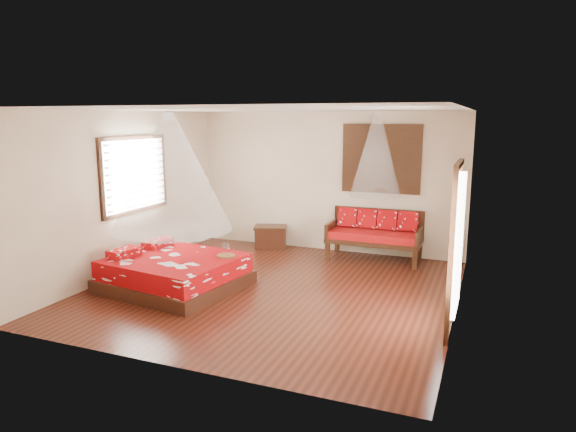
# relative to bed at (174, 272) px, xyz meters

# --- Properties ---
(room) EXTENTS (5.54, 5.54, 2.84)m
(room) POSITION_rel_bed_xyz_m (1.52, 0.48, 1.15)
(room) COLOR black
(room) RESTS_ON ground
(bed) EXTENTS (2.20, 2.04, 0.63)m
(bed) POSITION_rel_bed_xyz_m (0.00, 0.00, 0.00)
(bed) COLOR black
(bed) RESTS_ON floor
(daybed) EXTENTS (1.76, 0.78, 0.94)m
(daybed) POSITION_rel_bed_xyz_m (2.61, 2.86, 0.27)
(daybed) COLOR black
(daybed) RESTS_ON floor
(storage_chest) EXTENTS (0.79, 0.68, 0.46)m
(storage_chest) POSITION_rel_bed_xyz_m (0.40, 2.93, -0.02)
(storage_chest) COLOR black
(storage_chest) RESTS_ON floor
(shutter_panel) EXTENTS (1.52, 0.06, 1.32)m
(shutter_panel) POSITION_rel_bed_xyz_m (2.61, 3.19, 1.65)
(shutter_panel) COLOR black
(shutter_panel) RESTS_ON wall_back
(window_left) EXTENTS (0.10, 1.74, 1.34)m
(window_left) POSITION_rel_bed_xyz_m (-1.19, 0.68, 1.45)
(window_left) COLOR black
(window_left) RESTS_ON wall_left
(glazed_door) EXTENTS (0.08, 1.02, 2.16)m
(glazed_door) POSITION_rel_bed_xyz_m (4.23, -0.12, 0.82)
(glazed_door) COLOR black
(glazed_door) RESTS_ON floor
(wine_tray) EXTENTS (0.29, 0.29, 0.23)m
(wine_tray) POSITION_rel_bed_xyz_m (0.76, 0.34, 0.31)
(wine_tray) COLOR brown
(wine_tray) RESTS_ON bed
(mosquito_net_main) EXTENTS (1.86, 1.86, 1.80)m
(mosquito_net_main) POSITION_rel_bed_xyz_m (0.02, -0.00, 1.60)
(mosquito_net_main) COLOR white
(mosquito_net_main) RESTS_ON ceiling
(mosquito_net_daybed) EXTENTS (0.94, 0.94, 1.50)m
(mosquito_net_daybed) POSITION_rel_bed_xyz_m (2.61, 2.73, 1.75)
(mosquito_net_daybed) COLOR white
(mosquito_net_daybed) RESTS_ON ceiling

